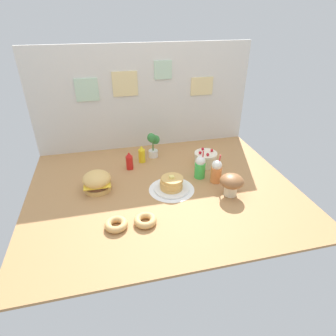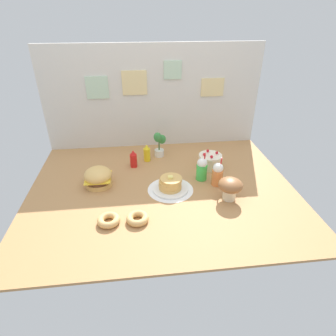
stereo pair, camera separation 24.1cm
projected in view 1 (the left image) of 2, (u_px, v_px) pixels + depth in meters
The scene contains 14 objects.
ground_plane at pixel (163, 189), 2.44m from camera, with size 2.28×1.82×0.02m, color #B27F4C.
back_wall at pixel (144, 98), 2.93m from camera, with size 2.28×0.04×1.08m.
doily_mat at pixel (172, 189), 2.42m from camera, with size 0.39×0.39×0.00m, color white.
burger at pixel (97, 181), 2.38m from camera, with size 0.24×0.24×0.17m.
pancake_stack at pixel (171, 184), 2.39m from camera, with size 0.30×0.30×0.13m.
layer_cake at pixel (206, 159), 2.76m from camera, with size 0.22×0.22×0.16m.
ketchup_bottle at pixel (129, 161), 2.69m from camera, with size 0.07×0.07×0.18m.
mustard_bottle at pixel (142, 154), 2.81m from camera, with size 0.07×0.07×0.18m.
cream_soda_cup at pixel (200, 167), 2.54m from camera, with size 0.10×0.10×0.27m.
orange_float_cup at pixel (216, 171), 2.48m from camera, with size 0.10×0.10×0.27m.
donut_pink_glaze at pixel (116, 224), 1.99m from camera, with size 0.17×0.17×0.05m.
donut_chocolate at pixel (145, 220), 2.03m from camera, with size 0.17×0.17×0.05m.
potted_plant at pixel (153, 144), 2.88m from camera, with size 0.13×0.11×0.27m.
mushroom_stool at pixel (231, 183), 2.30m from camera, with size 0.20×0.20×0.19m.
Camera 1 is at (-0.42, -1.98, 1.36)m, focal length 29.92 mm.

